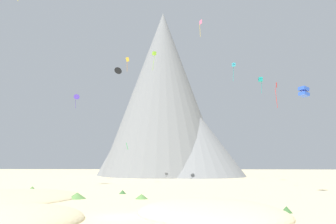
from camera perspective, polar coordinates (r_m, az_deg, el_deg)
name	(u,v)px	position (r m, az deg, el deg)	size (l,w,h in m)	color
ground_plane	(120,217)	(31.03, -8.52, -17.87)	(400.00, 400.00, 0.00)	beige
dune_foreground_right	(211,215)	(32.30, 7.64, -17.52)	(13.15, 15.41, 2.78)	beige
bush_scatter_east	(123,192)	(52.71, -8.02, -13.78)	(1.12, 1.12, 0.62)	#386633
bush_far_right	(77,196)	(47.11, -15.74, -14.01)	(2.45, 2.45, 0.83)	#568442
bush_mid_center	(32,190)	(57.65, -22.86, -12.52)	(2.14, 2.14, 1.10)	#568442
bush_low_patch	(5,218)	(31.34, -26.80, -16.38)	(1.26, 1.26, 0.61)	#386633
bush_near_left	(141,196)	(45.39, -4.70, -14.62)	(1.77, 1.77, 0.66)	#568442
bush_near_right	(287,209)	(35.11, 20.18, -15.84)	(1.11, 1.11, 0.64)	#386633
rock_massif	(164,106)	(123.05, -0.67, 1.02)	(66.33, 57.08, 63.83)	slate
kite_indigo_mid	(77,97)	(95.88, -15.83, 2.54)	(1.78, 1.32, 4.08)	#5138B2
kite_lime_high	(154,54)	(88.30, -2.45, 10.23)	(1.19, 1.20, 5.14)	#8CD133
kite_cyan_high	(234,65)	(88.66, 11.52, 8.09)	(1.00, 0.98, 5.05)	#33BCDB
kite_gold_high	(127,61)	(89.64, -7.18, 8.92)	(1.01, 0.43, 3.95)	gold
kite_rainbow_high	(201,24)	(88.86, 5.76, 15.18)	(0.67, 1.08, 4.80)	#E5668C
kite_blue_mid	(304,92)	(56.88, 22.83, 3.33)	(1.78, 1.76, 1.62)	blue
kite_green_low	(127,146)	(52.12, -7.22, -6.00)	(0.44, 0.77, 1.12)	green
kite_teal_high	(260,80)	(87.38, 16.01, 5.50)	(0.99, 1.04, 4.22)	teal
kite_black_mid	(118,71)	(76.00, -8.82, 7.19)	(1.87, 1.45, 1.77)	black
kite_red_mid	(276,90)	(67.34, 18.58, 3.73)	(0.49, 0.76, 5.09)	red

